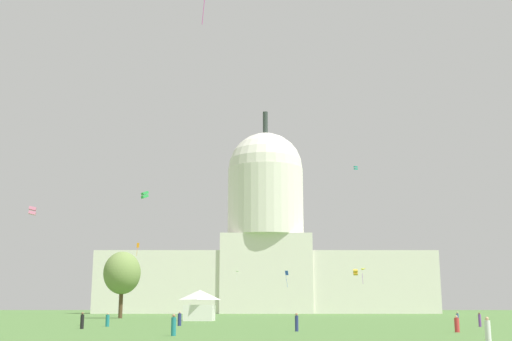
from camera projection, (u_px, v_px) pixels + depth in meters
name	position (u px, v px, depth m)	size (l,w,h in m)	color
capitol_building	(265.00, 246.00, 222.50)	(115.49, 26.76, 72.05)	silver
event_tent	(199.00, 306.00, 106.33)	(5.36, 4.63, 5.06)	white
tree_west_near	(121.00, 273.00, 130.52)	(10.45, 10.37, 13.46)	#4C3823
person_teal_front_center	(106.00, 320.00, 75.90)	(0.54, 0.54, 1.61)	#1E757A
person_teal_mid_right	(173.00, 326.00, 52.01)	(0.56, 0.56, 1.74)	#1E757A
person_navy_edge_west	(179.00, 319.00, 78.96)	(0.51, 0.51, 1.76)	navy
person_black_lawn_far_right	(81.00, 321.00, 68.09)	(0.52, 0.52, 1.75)	black
person_white_front_right	(487.00, 331.00, 42.42)	(0.43, 0.43, 1.68)	silver
person_purple_back_center	(479.00, 320.00, 75.27)	(0.44, 0.44, 1.67)	#703D93
person_navy_near_tent	(296.00, 323.00, 61.40)	(0.43, 0.43, 1.73)	navy
person_red_back_right	(456.00, 325.00, 59.24)	(0.51, 0.51, 1.54)	red
person_denim_near_tree_west	(457.00, 318.00, 87.33)	(0.35, 0.35, 1.64)	#3D5684
kite_pink_low	(31.00, 211.00, 66.72)	(0.91, 0.88, 0.92)	pink
kite_green_low	(144.00, 195.00, 77.75)	(1.04, 1.02, 0.96)	green
kite_yellow_low	(361.00, 273.00, 152.33)	(1.17, 1.07, 3.01)	yellow
kite_gold_low	(354.00, 272.00, 131.14)	(0.96, 1.04, 1.32)	gold
kite_blue_low	(286.00, 274.00, 184.40)	(1.03, 1.00, 4.76)	blue
kite_magenta_high	(202.00, 1.00, 80.29)	(0.42, 0.83, 4.13)	#D1339E
kite_turquoise_high	(355.00, 168.00, 187.25)	(1.19, 1.22, 1.22)	teal
kite_orange_mid	(137.00, 246.00, 170.97)	(0.71, 0.70, 3.49)	orange
kite_white_low	(235.00, 272.00, 194.53)	(1.31, 1.57, 2.87)	white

